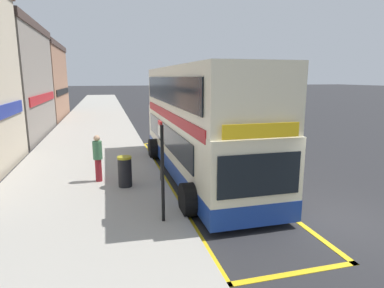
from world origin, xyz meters
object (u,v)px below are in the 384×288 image
Objects in this scene: parked_car_teal_distant at (210,107)px; parked_car_black_behind at (243,118)px; litter_bin at (125,171)px; pedestrian_waiting_near_sign at (98,156)px; double_decker_bus at (198,125)px; parked_car_teal_ahead at (191,102)px; bus_stop_sign at (162,164)px.

parked_car_black_behind is at bearing -90.64° from parked_car_teal_distant.
parked_car_black_behind is 3.81× the size of litter_bin.
pedestrian_waiting_near_sign is 1.32m from litter_bin.
double_decker_bus reaches higher than parked_car_teal_ahead.
double_decker_bus is 10.16× the size of litter_bin.
double_decker_bus is 30.94m from parked_car_teal_ahead.
parked_car_teal_ahead is at bearing -92.09° from parked_car_black_behind.
parked_car_teal_distant is (-0.11, -8.64, 0.00)m from parked_car_teal_ahead.
pedestrian_waiting_near_sign is (-11.41, -21.73, 0.31)m from parked_car_teal_distant.
bus_stop_sign is 1.54× the size of pedestrian_waiting_near_sign.
pedestrian_waiting_near_sign reaches higher than parked_car_teal_ahead.
bus_stop_sign is at bearing -108.98° from parked_car_teal_distant.
double_decker_bus is 3.58m from litter_bin.
pedestrian_waiting_near_sign is at bearing -174.51° from double_decker_bus.
double_decker_bus is 22.64m from parked_car_teal_distant.
double_decker_bus is at bearing -105.98° from parked_car_teal_ahead.
litter_bin is (-10.48, -22.59, -0.11)m from parked_car_teal_distant.
parked_car_teal_distant is at bearing -92.61° from parked_car_teal_ahead.
parked_car_black_behind is 2.38× the size of pedestrian_waiting_near_sign.
bus_stop_sign reaches higher than parked_car_black_behind.
pedestrian_waiting_near_sign is at bearing 46.31° from parked_car_black_behind.
parked_car_teal_distant is 2.38× the size of pedestrian_waiting_near_sign.
bus_stop_sign is at bearing -117.17° from double_decker_bus.
double_decker_bus is at bearing -107.56° from parked_car_teal_distant.
parked_car_teal_distant is (7.42, 21.35, -1.27)m from double_decker_bus.
parked_car_teal_distant is at bearing 69.41° from bus_stop_sign.
parked_car_teal_ahead is 2.38× the size of pedestrian_waiting_near_sign.
double_decker_bus is 4.12m from pedestrian_waiting_near_sign.
parked_car_black_behind is 18.62m from parked_car_teal_ahead.
parked_car_teal_distant reaches higher than litter_bin.
pedestrian_waiting_near_sign is at bearing 137.29° from litter_bin.
double_decker_bus is 2.67× the size of parked_car_teal_distant.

